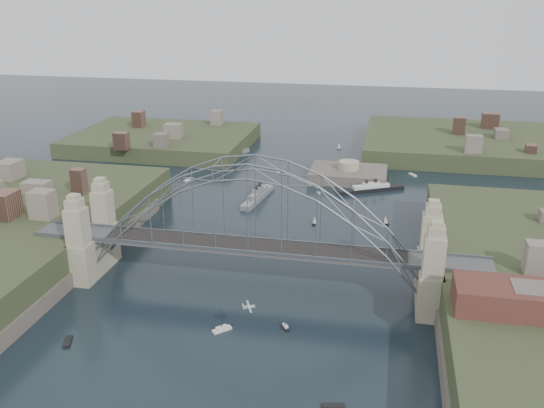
{
  "coord_description": "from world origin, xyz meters",
  "views": [
    {
      "loc": [
        23.23,
        -94.7,
        52.08
      ],
      "look_at": [
        0.0,
        18.0,
        10.0
      ],
      "focal_mm": 38.8,
      "sensor_mm": 36.0,
      "label": 1
    }
  ],
  "objects_px": {
    "bridge": "(252,226)",
    "ocean_liner": "(371,189)",
    "naval_cruiser_far": "(235,154)",
    "wharf_shed": "(525,300)",
    "fort_island": "(348,180)",
    "naval_cruiser_near": "(258,196)"
  },
  "relations": [
    {
      "from": "bridge",
      "to": "ocean_liner",
      "type": "relative_size",
      "value": 4.63
    },
    {
      "from": "naval_cruiser_far",
      "to": "wharf_shed",
      "type": "bearing_deg",
      "value": -55.1
    },
    {
      "from": "ocean_liner",
      "to": "fort_island",
      "type": "bearing_deg",
      "value": 125.29
    },
    {
      "from": "wharf_shed",
      "to": "ocean_liner",
      "type": "xyz_separation_m",
      "value": [
        -25.03,
        74.15,
        -9.27
      ]
    },
    {
      "from": "bridge",
      "to": "naval_cruiser_far",
      "type": "distance_m",
      "value": 92.45
    },
    {
      "from": "fort_island",
      "to": "bridge",
      "type": "bearing_deg",
      "value": -99.73
    },
    {
      "from": "wharf_shed",
      "to": "naval_cruiser_far",
      "type": "xyz_separation_m",
      "value": [
        -70.94,
        101.68,
        -9.21
      ]
    },
    {
      "from": "naval_cruiser_near",
      "to": "wharf_shed",
      "type": "bearing_deg",
      "value": -48.91
    },
    {
      "from": "naval_cruiser_near",
      "to": "naval_cruiser_far",
      "type": "height_order",
      "value": "naval_cruiser_near"
    },
    {
      "from": "bridge",
      "to": "naval_cruiser_far",
      "type": "xyz_separation_m",
      "value": [
        -26.94,
        87.68,
        -11.53
      ]
    },
    {
      "from": "naval_cruiser_near",
      "to": "naval_cruiser_far",
      "type": "xyz_separation_m",
      "value": [
        -17.05,
        39.89,
        -0.11
      ]
    },
    {
      "from": "ocean_liner",
      "to": "wharf_shed",
      "type": "bearing_deg",
      "value": -71.35
    },
    {
      "from": "bridge",
      "to": "naval_cruiser_near",
      "type": "height_order",
      "value": "bridge"
    },
    {
      "from": "naval_cruiser_near",
      "to": "ocean_liner",
      "type": "height_order",
      "value": "naval_cruiser_near"
    },
    {
      "from": "naval_cruiser_near",
      "to": "ocean_liner",
      "type": "xyz_separation_m",
      "value": [
        28.86,
        12.36,
        -0.16
      ]
    },
    {
      "from": "fort_island",
      "to": "wharf_shed",
      "type": "xyz_separation_m",
      "value": [
        32.0,
        -84.0,
        10.34
      ]
    },
    {
      "from": "fort_island",
      "to": "wharf_shed",
      "type": "bearing_deg",
      "value": -69.15
    },
    {
      "from": "naval_cruiser_near",
      "to": "ocean_liner",
      "type": "bearing_deg",
      "value": 23.18
    },
    {
      "from": "wharf_shed",
      "to": "naval_cruiser_far",
      "type": "relative_size",
      "value": 1.34
    },
    {
      "from": "wharf_shed",
      "to": "fort_island",
      "type": "bearing_deg",
      "value": 110.85
    },
    {
      "from": "wharf_shed",
      "to": "ocean_liner",
      "type": "relative_size",
      "value": 1.1
    },
    {
      "from": "wharf_shed",
      "to": "naval_cruiser_near",
      "type": "relative_size",
      "value": 1.03
    }
  ]
}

